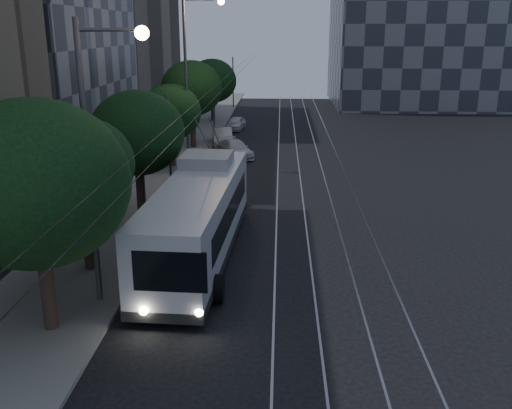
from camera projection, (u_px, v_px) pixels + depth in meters
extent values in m
plane|color=black|center=(267.00, 293.00, 20.65)|extent=(120.00, 120.00, 0.00)
cube|color=slate|center=(167.00, 164.00, 40.03)|extent=(5.00, 90.00, 0.15)
cube|color=gray|center=(278.00, 166.00, 39.73)|extent=(0.08, 90.00, 0.02)
cube|color=gray|center=(299.00, 166.00, 39.67)|extent=(0.08, 90.00, 0.02)
cube|color=gray|center=(321.00, 166.00, 39.60)|extent=(0.08, 90.00, 0.02)
cube|color=gray|center=(342.00, 167.00, 39.54)|extent=(0.08, 90.00, 0.02)
cylinder|color=black|center=(218.00, 84.00, 38.24)|extent=(0.02, 90.00, 0.02)
cylinder|color=black|center=(228.00, 84.00, 38.22)|extent=(0.02, 90.00, 0.02)
cylinder|color=#555557|center=(170.00, 153.00, 29.53)|extent=(0.14, 0.14, 6.00)
cylinder|color=#555557|center=(214.00, 104.00, 48.62)|extent=(0.14, 0.14, 6.00)
cylinder|color=#555557|center=(233.00, 83.00, 67.70)|extent=(0.14, 0.14, 6.00)
cube|color=#323540|center=(428.00, 4.00, 68.85)|extent=(22.00, 18.00, 24.00)
cube|color=silver|center=(198.00, 217.00, 23.27)|extent=(3.23, 12.39, 2.92)
cube|color=black|center=(199.00, 247.00, 23.65)|extent=(3.28, 12.43, 0.36)
cube|color=black|center=(200.00, 210.00, 23.72)|extent=(3.16, 9.84, 1.07)
cube|color=black|center=(170.00, 272.00, 17.35)|extent=(2.31, 0.20, 1.33)
cube|color=black|center=(215.00, 175.00, 29.03)|extent=(2.11, 0.19, 1.02)
cube|color=green|center=(168.00, 243.00, 17.08)|extent=(1.64, 0.14, 0.33)
cube|color=#9C9D9F|center=(207.00, 160.00, 25.69)|extent=(2.32, 2.36, 0.51)
sphere|color=white|center=(144.00, 311.00, 17.74)|extent=(0.27, 0.27, 0.27)
sphere|color=white|center=(199.00, 312.00, 17.66)|extent=(0.27, 0.27, 0.27)
cylinder|color=#555557|center=(202.00, 134.00, 26.44)|extent=(0.06, 4.63, 2.28)
cylinder|color=#555557|center=(216.00, 134.00, 26.42)|extent=(0.06, 4.63, 2.28)
cylinder|color=black|center=(148.00, 287.00, 19.96)|extent=(0.31, 1.02, 1.02)
cylinder|color=black|center=(219.00, 289.00, 19.85)|extent=(0.31, 1.02, 1.02)
cylinder|color=black|center=(180.00, 225.00, 26.28)|extent=(0.31, 1.02, 1.02)
cylinder|color=black|center=(234.00, 226.00, 26.18)|extent=(0.31, 1.02, 1.02)
cylinder|color=black|center=(187.00, 212.00, 28.16)|extent=(0.31, 1.02, 1.02)
cylinder|color=black|center=(238.00, 213.00, 28.05)|extent=(0.31, 1.02, 1.02)
imported|color=#A1A4A8|center=(198.00, 199.00, 29.17)|extent=(4.94, 6.48, 1.63)
imported|color=silver|center=(210.00, 160.00, 38.39)|extent=(3.19, 4.46, 1.41)
imported|color=silver|center=(235.00, 149.00, 42.29)|extent=(3.36, 4.61, 1.24)
imported|color=#B7B8BC|center=(222.00, 137.00, 46.34)|extent=(2.17, 4.52, 1.43)
imported|color=silver|center=(236.00, 123.00, 53.68)|extent=(1.91, 3.76, 1.23)
cylinder|color=#30251B|center=(48.00, 292.00, 17.66)|extent=(0.44, 0.44, 2.76)
ellipsoid|color=black|center=(35.00, 184.00, 16.64)|extent=(5.56, 5.56, 5.01)
cylinder|color=#30251B|center=(88.00, 237.00, 22.13)|extent=(0.44, 0.44, 2.84)
ellipsoid|color=black|center=(81.00, 164.00, 21.27)|extent=(3.96, 3.96, 3.56)
cylinder|color=#30251B|center=(141.00, 193.00, 28.40)|extent=(0.44, 0.44, 2.64)
ellipsoid|color=black|center=(137.00, 133.00, 27.50)|extent=(4.58, 4.58, 4.12)
cylinder|color=#30251B|center=(172.00, 151.00, 39.02)|extent=(0.44, 0.44, 2.24)
ellipsoid|color=black|center=(170.00, 112.00, 38.23)|extent=(4.17, 4.17, 3.75)
cylinder|color=#30251B|center=(193.00, 130.00, 45.02)|extent=(0.44, 0.44, 2.97)
ellipsoid|color=black|center=(192.00, 88.00, 44.06)|extent=(4.74, 4.74, 4.27)
cylinder|color=#30251B|center=(213.00, 111.00, 58.15)|extent=(0.44, 0.44, 2.32)
ellipsoid|color=black|center=(212.00, 81.00, 57.27)|extent=(4.85, 4.85, 4.36)
cylinder|color=#555557|center=(89.00, 170.00, 18.54)|extent=(0.20, 0.20, 9.53)
cylinder|color=#555557|center=(110.00, 30.00, 17.20)|extent=(2.10, 0.12, 0.12)
sphere|color=#FFCA8C|center=(142.00, 33.00, 17.18)|extent=(0.44, 0.44, 0.44)
cylinder|color=#555557|center=(186.00, 84.00, 37.28)|extent=(0.20, 0.20, 11.37)
sphere|color=#FFCA8C|center=(221.00, 1.00, 35.67)|extent=(0.44, 0.44, 0.44)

